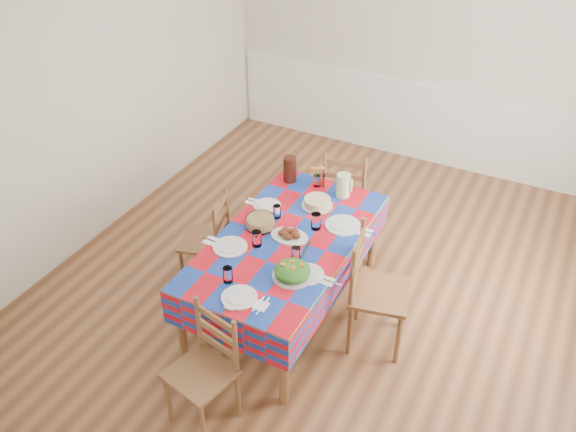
% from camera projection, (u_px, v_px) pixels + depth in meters
% --- Properties ---
extents(room, '(4.58, 5.08, 2.78)m').
position_uv_depth(room, '(330.00, 146.00, 4.63)').
color(room, brown).
rests_on(room, ground).
extents(wainscot, '(4.41, 0.06, 0.92)m').
position_uv_depth(wainscot, '(416.00, 119.00, 6.93)').
color(wainscot, white).
rests_on(wainscot, room).
extents(dining_table, '(1.01, 1.88, 0.73)m').
position_uv_depth(dining_table, '(286.00, 246.00, 4.75)').
color(dining_table, brown).
rests_on(dining_table, room).
extents(setting_near_head, '(0.41, 0.27, 0.12)m').
position_uv_depth(setting_near_head, '(236.00, 289.00, 4.19)').
color(setting_near_head, silver).
rests_on(setting_near_head, dining_table).
extents(setting_left_near, '(0.48, 0.29, 0.13)m').
position_uv_depth(setting_left_near, '(239.00, 244.00, 4.60)').
color(setting_left_near, silver).
rests_on(setting_left_near, dining_table).
extents(setting_left_far, '(0.42, 0.25, 0.11)m').
position_uv_depth(setting_left_far, '(270.00, 208.00, 5.00)').
color(setting_left_far, silver).
rests_on(setting_left_far, dining_table).
extents(setting_right_near, '(0.45, 0.26, 0.11)m').
position_uv_depth(setting_right_near, '(304.00, 267.00, 4.38)').
color(setting_right_near, silver).
rests_on(setting_right_near, dining_table).
extents(setting_right_far, '(0.54, 0.31, 0.14)m').
position_uv_depth(setting_right_far, '(334.00, 224.00, 4.80)').
color(setting_right_far, silver).
rests_on(setting_right_far, dining_table).
extents(meat_platter, '(0.30, 0.22, 0.06)m').
position_uv_depth(meat_platter, '(289.00, 235.00, 4.70)').
color(meat_platter, silver).
rests_on(meat_platter, dining_table).
extents(salad_platter, '(0.29, 0.29, 0.12)m').
position_uv_depth(salad_platter, '(292.00, 271.00, 4.31)').
color(salad_platter, silver).
rests_on(salad_platter, dining_table).
extents(pasta_bowl, '(0.23, 0.23, 0.08)m').
position_uv_depth(pasta_bowl, '(260.00, 222.00, 4.81)').
color(pasta_bowl, white).
rests_on(pasta_bowl, dining_table).
extents(cake, '(0.26, 0.26, 0.07)m').
position_uv_depth(cake, '(317.00, 203.00, 5.05)').
color(cake, silver).
rests_on(cake, dining_table).
extents(serving_utensils, '(0.12, 0.27, 0.01)m').
position_uv_depth(serving_utensils, '(301.00, 251.00, 4.56)').
color(serving_utensils, black).
rests_on(serving_utensils, dining_table).
extents(flower_vase, '(0.13, 0.10, 0.20)m').
position_uv_depth(flower_vase, '(317.00, 178.00, 5.27)').
color(flower_vase, white).
rests_on(flower_vase, dining_table).
extents(hot_sauce, '(0.03, 0.03, 0.13)m').
position_uv_depth(hot_sauce, '(324.00, 180.00, 5.27)').
color(hot_sauce, '#B5330E').
rests_on(hot_sauce, dining_table).
extents(green_pitcher, '(0.12, 0.12, 0.21)m').
position_uv_depth(green_pitcher, '(343.00, 185.00, 5.14)').
color(green_pitcher, '#BBE6A2').
rests_on(green_pitcher, dining_table).
extents(tea_pitcher, '(0.12, 0.12, 0.23)m').
position_uv_depth(tea_pitcher, '(290.00, 169.00, 5.33)').
color(tea_pitcher, black).
rests_on(tea_pitcher, dining_table).
extents(name_card, '(0.07, 0.02, 0.02)m').
position_uv_depth(name_card, '(229.00, 308.00, 4.06)').
color(name_card, silver).
rests_on(name_card, dining_table).
extents(chair_near, '(0.47, 0.46, 0.90)m').
position_uv_depth(chair_near, '(205.00, 370.00, 4.01)').
color(chair_near, brown).
rests_on(chair_near, room).
extents(chair_far, '(0.50, 0.48, 0.95)m').
position_uv_depth(chair_far, '(345.00, 193.00, 5.71)').
color(chair_far, brown).
rests_on(chair_far, room).
extents(chair_left, '(0.47, 0.48, 0.88)m').
position_uv_depth(chair_left, '(209.00, 240.00, 5.16)').
color(chair_left, brown).
rests_on(chair_left, room).
extents(chair_right, '(0.51, 0.53, 1.01)m').
position_uv_depth(chair_right, '(374.00, 291.00, 4.55)').
color(chair_right, brown).
rests_on(chair_right, room).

